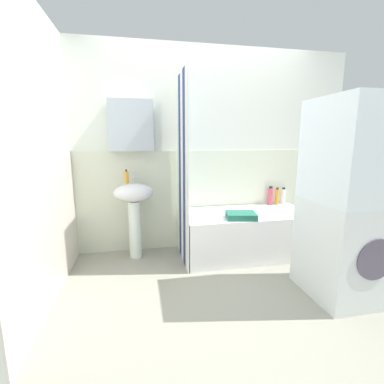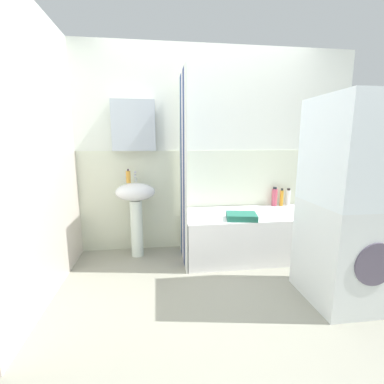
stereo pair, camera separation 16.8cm
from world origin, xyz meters
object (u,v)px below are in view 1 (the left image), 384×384
object	(u,v)px
shampoo_bottle	(277,196)
conditioner_bottle	(270,196)
sink	(134,204)
towel_folded	(241,216)
soap_dispenser	(126,177)
washer_dryer_stack	(349,201)
lotion_bottle	(283,196)
bathtub	(246,233)

from	to	relation	value
shampoo_bottle	conditioner_bottle	world-z (taller)	conditioner_bottle
sink	towel_folded	xyz separation A→B (m)	(1.11, -0.39, -0.09)
soap_dispenser	washer_dryer_stack	world-z (taller)	washer_dryer_stack
shampoo_bottle	washer_dryer_stack	world-z (taller)	washer_dryer_stack
lotion_bottle	towel_folded	world-z (taller)	lotion_bottle
conditioner_bottle	towel_folded	world-z (taller)	conditioner_bottle
bathtub	washer_dryer_stack	world-z (taller)	washer_dryer_stack
bathtub	sink	bearing A→B (deg)	172.42
conditioner_bottle	washer_dryer_stack	size ratio (longest dim) A/B	0.14
soap_dispenser	washer_dryer_stack	size ratio (longest dim) A/B	0.09
bathtub	lotion_bottle	size ratio (longest dim) A/B	6.64
lotion_bottle	washer_dryer_stack	size ratio (longest dim) A/B	0.13
bathtub	lotion_bottle	bearing A→B (deg)	26.02
lotion_bottle	sink	bearing A→B (deg)	-175.81
sink	towel_folded	world-z (taller)	sink
sink	bathtub	world-z (taller)	sink
sink	conditioner_bottle	distance (m)	1.71
bathtub	conditioner_bottle	world-z (taller)	conditioner_bottle
bathtub	washer_dryer_stack	size ratio (longest dim) A/B	0.88
lotion_bottle	shampoo_bottle	world-z (taller)	shampoo_bottle
sink	washer_dryer_stack	world-z (taller)	washer_dryer_stack
bathtub	shampoo_bottle	xyz separation A→B (m)	(0.54, 0.30, 0.36)
towel_folded	washer_dryer_stack	world-z (taller)	washer_dryer_stack
bathtub	shampoo_bottle	bearing A→B (deg)	28.95
bathtub	towel_folded	size ratio (longest dim) A/B	4.72
sink	soap_dispenser	bearing A→B (deg)	157.62
soap_dispenser	lotion_bottle	world-z (taller)	soap_dispenser
sink	conditioner_bottle	xyz separation A→B (m)	(1.71, 0.14, -0.01)
soap_dispenser	lotion_bottle	xyz separation A→B (m)	(1.96, 0.11, -0.31)
bathtub	lotion_bottle	xyz separation A→B (m)	(0.63, 0.31, 0.36)
soap_dispenser	towel_folded	bearing A→B (deg)	-19.34
sink	soap_dispenser	world-z (taller)	soap_dispenser
conditioner_bottle	shampoo_bottle	bearing A→B (deg)	-7.47
bathtub	washer_dryer_stack	xyz separation A→B (m)	(0.50, -0.94, 0.57)
conditioner_bottle	washer_dryer_stack	bearing A→B (deg)	-87.53
sink	towel_folded	distance (m)	1.18
conditioner_bottle	washer_dryer_stack	xyz separation A→B (m)	(0.05, -1.25, 0.21)
soap_dispenser	shampoo_bottle	size ratio (longest dim) A/B	0.71
conditioner_bottle	towel_folded	distance (m)	0.80
bathtub	washer_dryer_stack	bearing A→B (deg)	-62.08
lotion_bottle	shampoo_bottle	xyz separation A→B (m)	(-0.09, -0.01, 0.00)
sink	soap_dispenser	size ratio (longest dim) A/B	5.45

